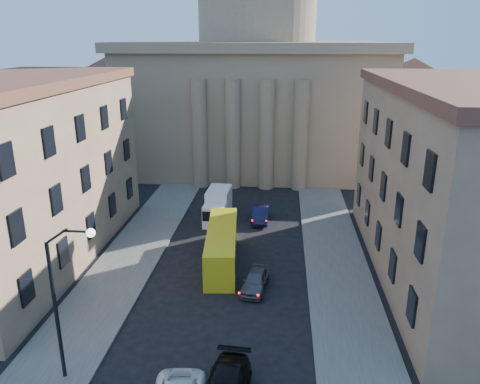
# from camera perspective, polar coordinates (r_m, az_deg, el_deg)

# --- Properties ---
(sidewalk_left) EXTENTS (5.00, 60.00, 0.15)m
(sidewalk_left) POSITION_cam_1_polar(r_m,az_deg,el_deg) (36.73, -15.35, -10.74)
(sidewalk_left) COLOR #504F49
(sidewalk_left) RESTS_ON ground
(sidewalk_right) EXTENTS (5.00, 60.00, 0.15)m
(sidewalk_right) POSITION_cam_1_polar(r_m,az_deg,el_deg) (34.93, 12.48, -12.10)
(sidewalk_right) COLOR #504F49
(sidewalk_right) RESTS_ON ground
(church) EXTENTS (68.02, 28.76, 36.60)m
(church) POSITION_cam_1_polar(r_m,az_deg,el_deg) (67.72, 1.99, 13.51)
(church) COLOR #837051
(church) RESTS_ON ground
(building_left) EXTENTS (11.60, 26.60, 14.70)m
(building_left) POSITION_cam_1_polar(r_m,az_deg,el_deg) (41.03, -25.51, 2.27)
(building_left) COLOR #A48160
(building_left) RESTS_ON ground
(building_right) EXTENTS (11.60, 26.60, 14.70)m
(building_right) POSITION_cam_1_polar(r_m,az_deg,el_deg) (37.76, 25.42, 1.01)
(building_right) COLOR #A48160
(building_right) RESTS_ON ground
(street_lamp) EXTENTS (2.62, 0.44, 8.83)m
(street_lamp) POSITION_cam_1_polar(r_m,az_deg,el_deg) (25.71, -20.74, -11.35)
(street_lamp) COLOR black
(street_lamp) RESTS_ON ground
(car_right_far) EXTENTS (2.20, 4.36, 1.43)m
(car_right_far) POSITION_cam_1_polar(r_m,az_deg,el_deg) (34.63, 1.87, -10.70)
(car_right_far) COLOR #4A4A4F
(car_right_far) RESTS_ON ground
(car_right_distant) EXTENTS (1.61, 4.47, 1.47)m
(car_right_distant) POSITION_cam_1_polar(r_m,az_deg,el_deg) (46.84, 2.47, -2.70)
(car_right_distant) COLOR black
(car_right_distant) RESTS_ON ground
(city_bus) EXTENTS (3.14, 10.26, 2.85)m
(city_bus) POSITION_cam_1_polar(r_m,az_deg,el_deg) (38.20, -2.23, -6.42)
(city_bus) COLOR gold
(city_bus) RESTS_ON ground
(box_truck) EXTENTS (2.35, 5.55, 3.00)m
(box_truck) POSITION_cam_1_polar(r_m,az_deg,el_deg) (46.98, -2.74, -1.74)
(box_truck) COLOR silver
(box_truck) RESTS_ON ground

